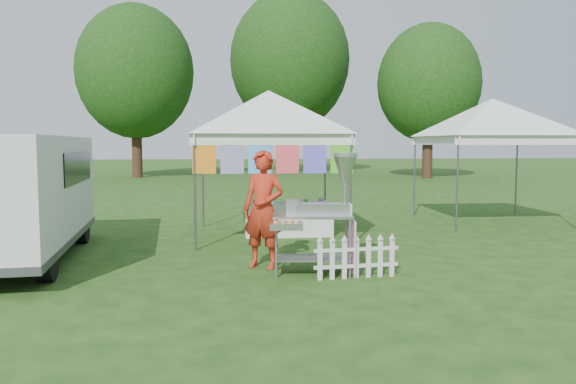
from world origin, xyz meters
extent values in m
plane|color=#1C4213|center=(0.00, 0.00, 0.00)|extent=(120.00, 120.00, 0.00)
cylinder|color=#59595E|center=(-1.42, 2.08, 1.05)|extent=(0.04, 0.04, 2.10)
cylinder|color=#59595E|center=(1.42, 2.08, 1.05)|extent=(0.04, 0.04, 2.10)
cylinder|color=#59595E|center=(-1.42, 4.92, 1.05)|extent=(0.04, 0.04, 2.10)
cylinder|color=#59595E|center=(1.42, 4.92, 1.05)|extent=(0.04, 0.04, 2.10)
cube|color=white|center=(0.00, 2.08, 2.00)|extent=(3.00, 0.03, 0.22)
cube|color=white|center=(0.00, 4.92, 2.00)|extent=(3.00, 0.03, 0.22)
pyramid|color=white|center=(0.00, 3.50, 3.00)|extent=(4.24, 4.24, 0.90)
cylinder|color=#59595E|center=(0.00, 2.08, 2.08)|extent=(3.00, 0.03, 0.03)
cube|color=orange|center=(-1.25, 2.08, 1.73)|extent=(0.42, 0.01, 0.70)
cube|color=#33BEBF|center=(-0.75, 2.08, 1.73)|extent=(0.42, 0.01, 0.70)
cube|color=blue|center=(-0.25, 2.08, 1.73)|extent=(0.42, 0.01, 0.70)
cube|color=#DE1B6D|center=(0.25, 2.08, 1.73)|extent=(0.42, 0.01, 0.70)
cube|color=purple|center=(0.75, 2.08, 1.73)|extent=(0.42, 0.01, 0.70)
cube|color=#19981C|center=(1.25, 2.08, 1.73)|extent=(0.42, 0.01, 0.70)
cylinder|color=#59595E|center=(4.08, 3.58, 1.05)|extent=(0.04, 0.04, 2.10)
cylinder|color=#59595E|center=(4.08, 6.42, 1.05)|extent=(0.04, 0.04, 2.10)
cylinder|color=#59595E|center=(6.92, 6.42, 1.05)|extent=(0.04, 0.04, 2.10)
cube|color=white|center=(5.50, 3.58, 2.00)|extent=(3.00, 0.03, 0.22)
cube|color=white|center=(5.50, 6.42, 2.00)|extent=(3.00, 0.03, 0.22)
pyramid|color=white|center=(5.50, 5.00, 3.00)|extent=(4.24, 4.24, 0.90)
cylinder|color=#59595E|center=(5.50, 3.58, 2.08)|extent=(3.00, 0.03, 0.03)
cylinder|color=#341F13|center=(-6.00, 24.00, 1.98)|extent=(0.56, 0.56, 3.96)
ellipsoid|color=#305A19|center=(-6.00, 24.00, 5.85)|extent=(6.40, 6.40, 7.36)
cylinder|color=#341F13|center=(3.00, 28.00, 2.42)|extent=(0.56, 0.56, 4.84)
ellipsoid|color=#305A19|center=(3.00, 28.00, 7.15)|extent=(7.60, 7.60, 8.74)
cylinder|color=#341F13|center=(10.00, 22.00, 1.76)|extent=(0.56, 0.56, 3.52)
ellipsoid|color=#305A19|center=(10.00, 22.00, 5.20)|extent=(5.60, 5.60, 6.44)
cylinder|color=gray|center=(-0.14, -0.16, 0.43)|extent=(0.04, 0.04, 0.87)
cylinder|color=gray|center=(0.92, -0.25, 0.43)|extent=(0.04, 0.04, 0.87)
cylinder|color=gray|center=(-0.10, 0.32, 0.43)|extent=(0.04, 0.04, 0.87)
cylinder|color=gray|center=(0.96, 0.23, 0.43)|extent=(0.04, 0.04, 0.87)
cube|color=gray|center=(0.41, 0.03, 0.24)|extent=(1.14, 0.64, 0.01)
cube|color=#B7B7BC|center=(0.41, 0.03, 0.87)|extent=(1.20, 0.68, 0.04)
cube|color=#B7B7BC|center=(0.59, 0.07, 0.96)|extent=(0.84, 0.31, 0.14)
cube|color=gray|center=(0.13, 0.11, 0.99)|extent=(0.21, 0.23, 0.21)
cylinder|color=gray|center=(0.90, 0.04, 1.30)|extent=(0.05, 0.05, 0.87)
cone|color=#B7B7BC|center=(0.90, 0.04, 1.54)|extent=(0.38, 0.38, 0.39)
cylinder|color=#B7B7BC|center=(0.90, 0.04, 1.76)|extent=(0.40, 0.40, 0.06)
cube|color=#B7B7BC|center=(0.00, -0.30, 0.77)|extent=(0.49, 0.33, 0.10)
cube|color=#FEABD4|center=(1.00, -0.02, 0.43)|extent=(0.08, 0.72, 0.78)
cube|color=white|center=(0.92, -0.28, 0.98)|extent=(0.03, 0.14, 0.17)
imported|color=#B32A16|center=(-0.28, 0.53, 0.91)|extent=(0.79, 0.70, 1.82)
cube|color=silver|center=(-4.35, 1.41, 1.19)|extent=(2.43, 5.03, 1.70)
cube|color=#59595E|center=(-4.35, 1.41, 0.34)|extent=(2.45, 5.08, 0.12)
cube|color=silver|center=(-4.56, 3.49, 0.78)|extent=(1.91, 0.86, 0.87)
cube|color=black|center=(-3.43, 2.09, 1.51)|extent=(0.29, 2.66, 0.53)
cube|color=black|center=(-4.60, 3.85, 1.51)|extent=(1.65, 0.20, 0.53)
cylinder|color=black|center=(-3.34, -0.05, 0.33)|extent=(0.28, 0.68, 0.66)
cylinder|color=black|center=(-3.66, 3.05, 0.33)|extent=(0.28, 0.68, 0.66)
cube|color=silver|center=(0.47, -0.35, 0.28)|extent=(0.07, 0.03, 0.56)
cube|color=silver|center=(0.65, -0.33, 0.28)|extent=(0.07, 0.03, 0.56)
cube|color=silver|center=(0.82, -0.31, 0.28)|extent=(0.07, 0.03, 0.56)
cube|color=silver|center=(1.00, -0.30, 0.28)|extent=(0.07, 0.03, 0.56)
cube|color=silver|center=(1.18, -0.28, 0.28)|extent=(0.07, 0.03, 0.56)
cube|color=silver|center=(1.36, -0.26, 0.28)|extent=(0.07, 0.03, 0.56)
cube|color=silver|center=(1.54, -0.24, 0.28)|extent=(0.07, 0.03, 0.56)
cube|color=silver|center=(1.00, -0.30, 0.18)|extent=(1.26, 0.16, 0.05)
cube|color=silver|center=(1.00, -0.30, 0.42)|extent=(1.26, 0.16, 0.05)
cube|color=white|center=(0.42, 3.54, 0.35)|extent=(1.80, 0.70, 0.69)
camera|label=1|loc=(-0.76, -8.05, 1.93)|focal=35.00mm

